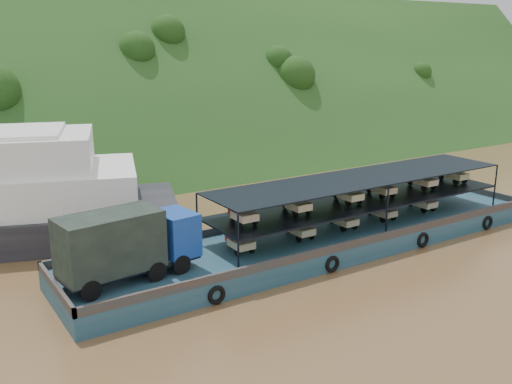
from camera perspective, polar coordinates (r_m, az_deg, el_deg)
ground at (r=40.33m, az=4.72°, el=-4.92°), size 160.00×160.00×0.00m
hillside at (r=71.28m, az=-13.17°, el=3.47°), size 140.00×39.60×39.60m
cargo_barge at (r=37.45m, az=4.48°, el=-4.45°), size 35.00×7.18×5.04m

